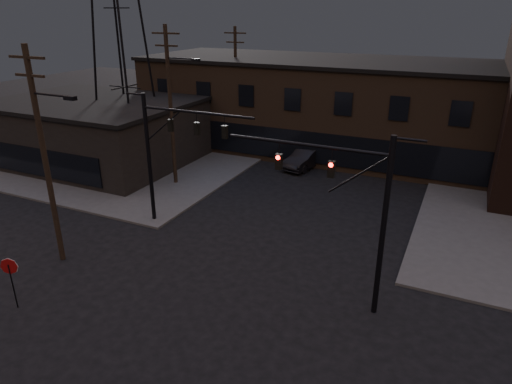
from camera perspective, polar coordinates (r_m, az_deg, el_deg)
ground at (r=19.96m, az=-7.79°, el=-16.79°), size 140.00×140.00×0.00m
sidewalk_nw at (r=48.19m, az=-15.89°, el=6.22°), size 30.00×30.00×0.15m
building_row at (r=42.64m, az=12.85°, el=9.98°), size 40.00×12.00×8.00m
building_left at (r=42.03m, az=-19.41°, el=7.01°), size 16.00×12.00×5.00m
traffic_signal_near at (r=19.22m, az=12.55°, el=-1.56°), size 7.12×0.24×8.00m
traffic_signal_far at (r=27.08m, az=-11.25°, el=5.62°), size 7.12×0.24×8.00m
stop_sign at (r=22.71m, az=-28.40°, el=-8.75°), size 0.72×0.33×2.48m
utility_pole_near at (r=24.49m, az=-24.87°, el=4.34°), size 3.70×0.28×11.00m
utility_pole_mid at (r=33.68m, az=-10.56°, el=10.77°), size 3.70×0.28×11.50m
utility_pole_far at (r=44.38m, az=-2.54°, el=13.28°), size 2.20×0.28×11.00m
transmission_tower at (r=40.94m, az=-17.06°, el=21.14°), size 7.00×7.00×25.00m
car_crossing at (r=38.48m, az=6.23°, el=4.21°), size 2.72×5.16×1.62m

